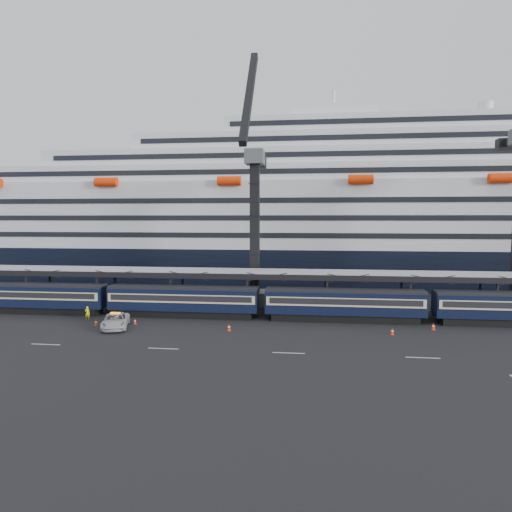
# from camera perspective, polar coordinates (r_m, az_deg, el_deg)

# --- Properties ---
(ground) EXTENTS (260.00, 260.00, 0.00)m
(ground) POSITION_cam_1_polar(r_m,az_deg,el_deg) (48.56, 21.37, -10.45)
(ground) COLOR black
(ground) RESTS_ON ground
(train) EXTENTS (133.05, 3.00, 4.05)m
(train) POSITION_cam_1_polar(r_m,az_deg,el_deg) (56.79, 14.33, -5.80)
(train) COLOR black
(train) RESTS_ON ground
(canopy) EXTENTS (130.00, 6.25, 5.53)m
(canopy) POSITION_cam_1_polar(r_m,az_deg,el_deg) (61.00, 18.24, -2.27)
(canopy) COLOR #95979D
(canopy) RESTS_ON ground
(cruise_ship) EXTENTS (214.09, 28.84, 34.00)m
(cruise_ship) POSITION_cam_1_polar(r_m,az_deg,el_deg) (92.00, 13.78, 4.55)
(cruise_ship) COLOR black
(cruise_ship) RESTS_ON ground
(crane_dark_near) EXTENTS (4.50, 17.75, 35.08)m
(crane_dark_near) POSITION_cam_1_polar(r_m,az_deg,el_deg) (64.44, -0.20, 4.28)
(crane_dark_near) COLOR #45474B
(crane_dark_near) RESTS_ON ground
(pickup_truck) EXTENTS (4.31, 6.44, 1.64)m
(pickup_truck) POSITION_cam_1_polar(r_m,az_deg,el_deg) (54.66, -17.16, -7.76)
(pickup_truck) COLOR #B1B4B8
(pickup_truck) RESTS_ON ground
(worker) EXTENTS (0.63, 0.43, 1.67)m
(worker) POSITION_cam_1_polar(r_m,az_deg,el_deg) (60.06, -20.33, -6.71)
(worker) COLOR #F0FF0D
(worker) RESTS_ON ground
(traffic_cone_a) EXTENTS (0.34, 0.34, 0.68)m
(traffic_cone_a) POSITION_cam_1_polar(r_m,az_deg,el_deg) (56.18, -14.90, -7.87)
(traffic_cone_a) COLOR #FF3508
(traffic_cone_a) RESTS_ON ground
(traffic_cone_b) EXTENTS (0.39, 0.39, 0.77)m
(traffic_cone_b) POSITION_cam_1_polar(r_m,az_deg,el_deg) (56.59, -19.36, -7.84)
(traffic_cone_b) COLOR #FF3508
(traffic_cone_b) RESTS_ON ground
(traffic_cone_c) EXTENTS (0.40, 0.40, 0.79)m
(traffic_cone_c) POSITION_cam_1_polar(r_m,az_deg,el_deg) (51.27, -3.40, -8.87)
(traffic_cone_c) COLOR #FF3508
(traffic_cone_c) RESTS_ON ground
(traffic_cone_d) EXTENTS (0.39, 0.39, 0.78)m
(traffic_cone_d) POSITION_cam_1_polar(r_m,az_deg,el_deg) (51.58, 16.66, -8.99)
(traffic_cone_d) COLOR #FF3508
(traffic_cone_d) RESTS_ON ground
(traffic_cone_e) EXTENTS (0.41, 0.41, 0.82)m
(traffic_cone_e) POSITION_cam_1_polar(r_m,az_deg,el_deg) (55.21, 21.28, -8.18)
(traffic_cone_e) COLOR #FF3508
(traffic_cone_e) RESTS_ON ground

